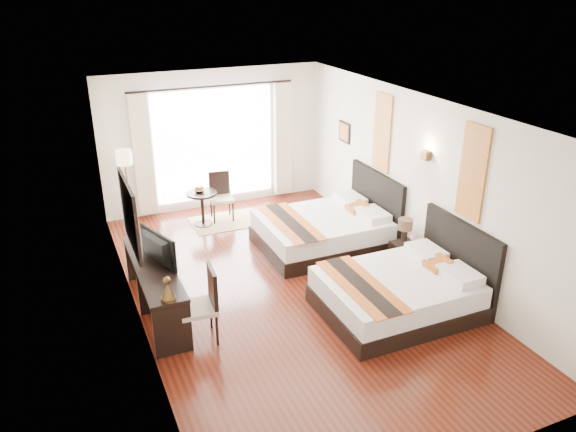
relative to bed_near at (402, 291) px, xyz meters
name	(u,v)px	position (x,y,z in m)	size (l,w,h in m)	color
floor	(289,288)	(-1.23, 1.20, -0.32)	(4.50, 7.50, 0.01)	#39140A
ceiling	(289,108)	(-1.23, 1.20, 2.48)	(4.50, 7.50, 0.02)	white
wall_headboard	(418,183)	(1.01, 1.20, 1.09)	(0.01, 7.50, 2.80)	silver
wall_desk	(131,230)	(-3.48, 1.20, 1.09)	(0.01, 7.50, 2.80)	silver
wall_window	(214,140)	(-1.23, 4.95, 1.09)	(4.50, 0.01, 2.80)	silver
wall_entry	(459,350)	(-1.23, -2.54, 1.09)	(4.50, 0.01, 2.80)	silver
window_glass	(214,145)	(-1.23, 4.93, 0.99)	(2.40, 0.02, 2.20)	white
sheer_curtain	(215,146)	(-1.23, 4.87, 0.99)	(2.30, 0.02, 2.10)	white
drape_left	(143,156)	(-2.68, 4.83, 0.97)	(0.35, 0.14, 2.35)	beige
drape_right	(283,139)	(0.22, 4.83, 0.97)	(0.35, 0.14, 2.35)	beige
art_panel_near	(473,173)	(1.00, 0.00, 1.64)	(0.03, 0.50, 1.35)	#983516
art_panel_far	(382,133)	(1.00, 2.29, 1.64)	(0.03, 0.50, 1.35)	#983516
wall_sconce	(426,155)	(0.96, 1.00, 1.61)	(0.10, 0.14, 0.14)	#483419
mirror_frame	(129,215)	(-3.45, 1.36, 1.24)	(0.04, 1.25, 0.95)	black
mirror_glass	(131,214)	(-3.43, 1.36, 1.24)	(0.01, 1.12, 0.82)	white
bed_near	(402,291)	(0.00, 0.00, 0.00)	(2.15, 1.67, 1.21)	black
bed_far	(327,229)	(-0.03, 2.29, 0.01)	(2.20, 1.72, 1.24)	black
nightstand	(405,257)	(0.75, 1.00, -0.09)	(0.38, 0.47, 0.45)	black
table_lamp	(405,226)	(0.74, 1.06, 0.44)	(0.23, 0.23, 0.37)	black
vase	(413,241)	(0.78, 0.88, 0.25)	(0.12, 0.12, 0.13)	black
console_desk	(155,288)	(-3.22, 1.36, 0.06)	(0.50, 2.20, 0.76)	black
television	(153,250)	(-3.20, 1.34, 0.68)	(0.83, 0.11, 0.48)	black
bronze_figurine	(168,290)	(-3.22, 0.36, 0.58)	(0.19, 0.19, 0.28)	#483419
desk_chair	(200,318)	(-2.82, 0.48, 0.00)	(0.51, 0.51, 1.02)	#B1A888
floor_lamp	(125,163)	(-3.06, 4.56, 0.95)	(0.30, 0.30, 1.50)	black
side_table	(203,209)	(-1.79, 4.05, 0.02)	(0.58, 0.58, 0.67)	black
fruit_bowl	(199,191)	(-1.81, 4.09, 0.38)	(0.22, 0.22, 0.05)	#432518
window_chair	(222,206)	(-1.37, 4.17, -0.03)	(0.49, 0.49, 0.94)	#B1A888
jute_rug	(227,221)	(-1.32, 4.01, -0.31)	(1.36, 0.92, 0.01)	tan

